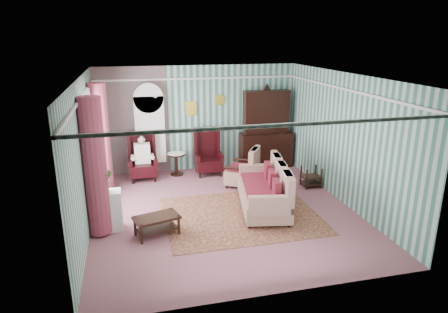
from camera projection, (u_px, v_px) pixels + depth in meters
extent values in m
plane|color=#844D55|center=(224.00, 211.00, 8.69)|extent=(6.00, 6.00, 0.00)
cube|color=#3A6A5F|center=(198.00, 119.00, 11.05)|extent=(5.50, 0.02, 2.90)
cube|color=#3A6A5F|center=(275.00, 204.00, 5.47)|extent=(5.50, 0.02, 2.90)
cube|color=#3A6A5F|center=(85.00, 156.00, 7.64)|extent=(0.02, 6.00, 2.90)
cube|color=#3A6A5F|center=(344.00, 139.00, 8.88)|extent=(0.02, 6.00, 2.90)
cube|color=silver|center=(224.00, 76.00, 7.84)|extent=(5.50, 6.00, 0.02)
cube|color=#944B62|center=(132.00, 122.00, 10.64)|extent=(1.90, 0.01, 2.90)
cube|color=silver|center=(224.00, 94.00, 7.94)|extent=(5.50, 6.00, 0.05)
cube|color=white|center=(88.00, 143.00, 8.18)|extent=(0.04, 1.50, 1.90)
cylinder|color=#853244|center=(94.00, 167.00, 7.30)|extent=(0.44, 0.44, 2.60)
cylinder|color=#853244|center=(100.00, 139.00, 9.25)|extent=(0.44, 0.44, 2.60)
cube|color=gold|center=(191.00, 108.00, 10.89)|extent=(0.30, 0.03, 0.38)
cube|color=silver|center=(150.00, 134.00, 10.69)|extent=(0.80, 0.28, 2.24)
cube|color=black|center=(266.00, 127.00, 11.30)|extent=(1.50, 0.56, 2.36)
cube|color=black|center=(142.00, 157.00, 10.42)|extent=(0.76, 0.80, 1.25)
cube|color=black|center=(208.00, 152.00, 10.81)|extent=(0.76, 0.80, 1.25)
cylinder|color=black|center=(177.00, 164.00, 10.86)|extent=(0.50, 0.50, 0.60)
cube|color=black|center=(311.00, 177.00, 10.00)|extent=(0.45, 0.38, 0.54)
cube|color=white|center=(108.00, 211.00, 7.75)|extent=(0.55, 0.35, 0.80)
cube|color=#492018|center=(241.00, 215.00, 8.47)|extent=(3.20, 2.60, 0.01)
cube|color=beige|center=(263.00, 187.00, 8.66)|extent=(1.38, 2.26, 1.03)
cube|color=beige|center=(242.00, 165.00, 10.00)|extent=(1.13, 1.13, 1.10)
cube|color=black|center=(157.00, 226.00, 7.61)|extent=(0.94, 0.68, 0.38)
imported|color=#174B1A|center=(101.00, 183.00, 7.44)|extent=(0.48, 0.44, 0.46)
imported|color=#1D4D18|center=(106.00, 180.00, 7.63)|extent=(0.26, 0.23, 0.43)
imported|color=#1D5119|center=(100.00, 183.00, 7.56)|extent=(0.27, 0.27, 0.38)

